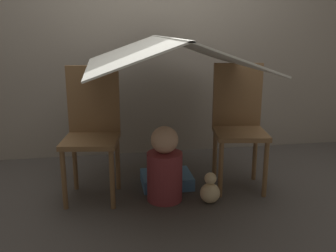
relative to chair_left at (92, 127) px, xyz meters
name	(u,v)px	position (x,y,z in m)	size (l,w,h in m)	color
ground_plane	(172,202)	(0.57, -0.25, -0.54)	(8.80, 8.80, 0.00)	#47423D
wall_back	(150,29)	(0.57, 0.96, 0.71)	(7.00, 0.05, 2.50)	gray
chair_left	(92,127)	(0.00, 0.00, 0.00)	(0.46, 0.46, 0.99)	brown
chair_right	(239,121)	(1.16, 0.00, 0.00)	(0.45, 0.45, 0.99)	brown
sheet_canopy	(168,52)	(0.57, -0.08, 0.56)	(1.16, 1.48, 0.21)	silver
person_front	(165,168)	(0.52, -0.19, -0.28)	(0.27, 0.27, 0.58)	maroon
floor_cushion	(167,180)	(0.58, 0.06, -0.49)	(0.41, 0.33, 0.10)	#4C7FB2
plush_toy	(210,190)	(0.84, -0.30, -0.44)	(0.15, 0.15, 0.24)	beige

